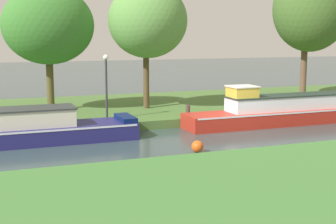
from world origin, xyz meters
name	(u,v)px	position (x,y,z in m)	size (l,w,h in m)	color
ground_plane	(236,133)	(0.00, 0.00, 0.00)	(120.00, 120.00, 0.00)	#334748
riverbank_far	(176,106)	(0.00, 7.00, 0.20)	(72.00, 10.00, 0.40)	#4B7033
red_barge	(290,111)	(3.53, 1.20, 0.61)	(10.66, 1.71, 1.90)	#B0291C
navy_narrowboat	(12,130)	(-9.09, 1.20, 0.57)	(9.30, 1.97, 1.39)	navy
willow_tree_left	(48,26)	(-6.93, 6.56, 4.62)	(4.48, 3.63, 6.16)	brown
willow_tree_centre	(148,21)	(-2.18, 5.42, 4.88)	(3.97, 4.10, 6.37)	brown
willow_tree_right	(311,9)	(8.52, 6.56, 5.69)	(4.58, 4.47, 7.87)	brown
lamp_post	(106,79)	(-4.92, 3.09, 2.23)	(0.24, 0.24, 2.91)	#333338
mooring_post_near	(188,111)	(-1.21, 2.47, 0.68)	(0.20, 0.20, 0.55)	#513632
mooring_post_far	(241,104)	(1.60, 2.47, 0.84)	(0.12, 0.12, 0.87)	#46341E
channel_buoy	(197,147)	(-2.96, -2.49, 0.22)	(0.44, 0.44, 0.44)	#E55919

